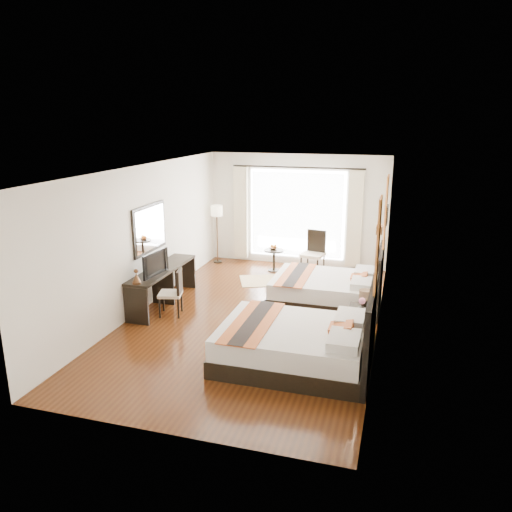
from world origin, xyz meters
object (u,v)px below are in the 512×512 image
(vase, at_px, (362,311))
(floor_lamp, at_px, (217,215))
(television, at_px, (152,263))
(console_desk, at_px, (163,286))
(fruit_bowl, at_px, (273,248))
(nightstand, at_px, (362,323))
(window_chair, at_px, (313,261))
(bed_near, at_px, (299,344))
(desk_chair, at_px, (172,301))
(bed_far, at_px, (329,289))
(side_table, at_px, (274,260))
(table_lamp, at_px, (365,296))

(vase, bearing_deg, floor_lamp, 136.03)
(vase, bearing_deg, television, 175.73)
(console_desk, xyz_separation_m, television, (0.02, -0.43, 0.61))
(vase, height_order, fruit_bowl, vase)
(nightstand, relative_size, window_chair, 0.54)
(bed_near, relative_size, desk_chair, 2.54)
(bed_far, relative_size, desk_chair, 2.37)
(television, distance_m, side_table, 3.66)
(television, relative_size, desk_chair, 0.88)
(console_desk, bearing_deg, vase, -10.29)
(bed_near, distance_m, television, 3.46)
(floor_lamp, bearing_deg, desk_chair, -83.29)
(fruit_bowl, bearing_deg, desk_chair, -109.09)
(bed_far, distance_m, television, 3.55)
(vase, bearing_deg, bed_near, -129.66)
(bed_near, distance_m, fruit_bowl, 4.84)
(side_table, relative_size, fruit_bowl, 2.76)
(bed_near, relative_size, bed_far, 1.07)
(nightstand, bearing_deg, vase, -90.04)
(console_desk, bearing_deg, table_lamp, -6.02)
(table_lamp, distance_m, television, 4.01)
(vase, distance_m, television, 4.00)
(table_lamp, bearing_deg, bed_near, -123.39)
(television, bearing_deg, side_table, -19.57)
(bed_near, relative_size, television, 2.88)
(bed_near, height_order, television, bed_near)
(bed_far, distance_m, window_chair, 1.96)
(floor_lamp, bearing_deg, bed_far, -34.12)
(floor_lamp, height_order, window_chair, floor_lamp)
(desk_chair, bearing_deg, console_desk, -63.83)
(table_lamp, distance_m, console_desk, 4.05)
(bed_near, relative_size, side_table, 4.25)
(bed_far, bearing_deg, side_table, 131.26)
(vase, relative_size, window_chair, 0.13)
(desk_chair, bearing_deg, side_table, -124.43)
(television, bearing_deg, console_desk, 9.06)
(console_desk, distance_m, side_table, 3.22)
(bed_far, xyz_separation_m, television, (-3.20, -1.37, 0.67))
(vase, distance_m, side_table, 4.28)
(fruit_bowl, bearing_deg, vase, -55.74)
(table_lamp, height_order, window_chair, window_chair)
(console_desk, xyz_separation_m, fruit_bowl, (1.57, 2.83, 0.19))
(floor_lamp, distance_m, fruit_bowl, 1.75)
(console_desk, height_order, fruit_bowl, console_desk)
(vase, bearing_deg, table_lamp, 85.02)
(window_chair, bearing_deg, floor_lamp, -85.73)
(table_lamp, distance_m, side_table, 4.06)
(nightstand, relative_size, console_desk, 0.26)
(desk_chair, distance_m, window_chair, 3.91)
(nightstand, height_order, console_desk, console_desk)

